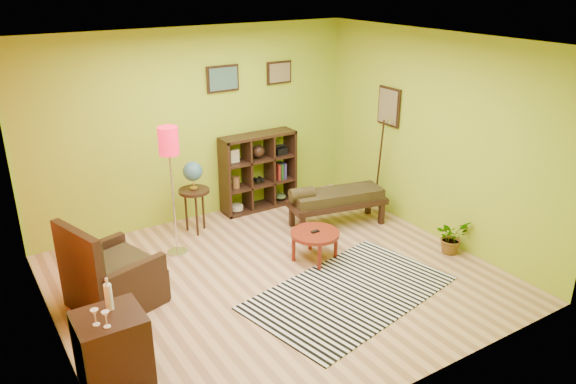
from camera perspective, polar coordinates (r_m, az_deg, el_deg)
ground at (r=6.93m, az=-1.06°, el=-8.77°), size 5.00×5.00×0.00m
room_shell at (r=6.18m, az=-1.99°, el=5.58°), size 5.04×4.54×2.82m
zebra_rug at (r=6.68m, az=6.29°, el=-10.11°), size 2.63×1.87×0.01m
coffee_table at (r=7.22m, az=2.76°, el=-4.48°), size 0.63×0.63×0.41m
armchair at (r=6.58m, az=-17.60°, el=-8.50°), size 1.06×1.06×1.05m
side_cabinet at (r=5.45m, az=-17.40°, el=-14.95°), size 0.59×0.54×1.01m
floor_lamp at (r=7.11m, az=-11.97°, el=3.93°), size 0.26×0.26×1.73m
globe_table at (r=7.89m, az=-9.61°, el=1.27°), size 0.43×0.43×1.05m
cube_shelf at (r=8.69m, az=-2.93°, el=2.10°), size 1.20×0.35×1.20m
bench at (r=8.15m, az=4.79°, el=-0.67°), size 1.50×0.78×0.66m
potted_plant at (r=7.75m, az=16.24°, el=-4.70°), size 0.42×0.46×0.36m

